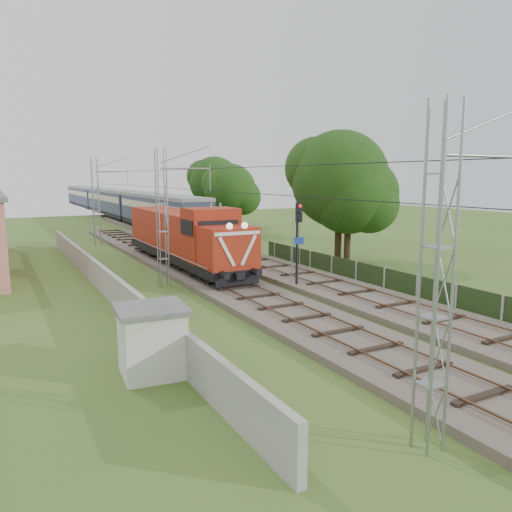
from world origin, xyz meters
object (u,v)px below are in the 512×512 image
coach_rake (112,201)px  signal_post (298,229)px  relay_hut (152,340)px  locomotive (184,236)px

coach_rake → signal_post: bearing=-91.7°
signal_post → relay_hut: size_ratio=2.10×
coach_rake → signal_post: signal_post is taller
coach_rake → locomotive: bearing=-96.2°
coach_rake → signal_post: size_ratio=14.44×
signal_post → relay_hut: 13.68m
locomotive → coach_rake: 45.99m
signal_post → coach_rake: bearing=88.3°
locomotive → signal_post: size_ratio=3.45×
coach_rake → relay_hut: size_ratio=30.38×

